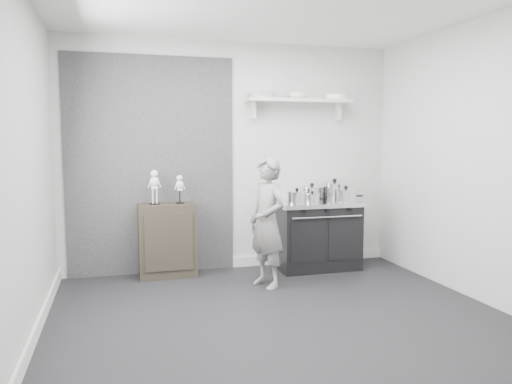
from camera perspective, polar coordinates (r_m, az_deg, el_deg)
ground at (r=4.53m, az=2.61°, el=-14.05°), size 4.00×4.00×0.00m
room_shell at (r=4.37m, az=0.98°, el=7.14°), size 4.02×3.62×2.71m
wall_shelf at (r=6.12m, az=4.92°, el=10.26°), size 1.30×0.26×0.24m
stove at (r=6.08m, az=6.94°, el=-4.85°), size 1.02×0.64×0.81m
side_cabinet at (r=5.78m, az=-10.10°, el=-5.43°), size 0.64×0.37×0.83m
child at (r=5.24m, az=1.29°, el=-3.52°), size 0.49×0.59×1.37m
pot_front_left at (r=5.81m, az=4.70°, el=-0.60°), size 0.33×0.24×0.18m
pot_back_left at (r=6.10m, az=6.41°, el=-0.17°), size 0.37×0.28×0.22m
pot_back_right at (r=6.21m, az=8.96°, el=0.10°), size 0.40×0.31×0.26m
pot_front_right at (r=6.00m, az=10.23°, el=-0.41°), size 0.35×0.26×0.20m
pot_front_center at (r=5.82m, az=6.44°, el=-0.74°), size 0.29×0.20×0.15m
skeleton_full at (r=5.68m, az=-11.53°, el=0.84°), size 0.12×0.08×0.44m
skeleton_torso at (r=5.71m, az=-8.72°, el=0.54°), size 0.10×0.07×0.37m
bowl_large at (r=5.97m, az=0.71°, el=11.08°), size 0.33×0.33×0.08m
bowl_small at (r=6.11m, az=4.75°, el=10.89°), size 0.22×0.22×0.07m
plate_stack at (r=6.30m, az=9.10°, el=10.65°), size 0.26×0.26×0.06m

